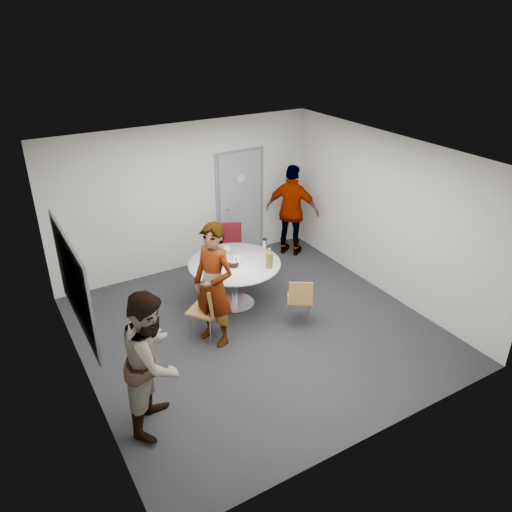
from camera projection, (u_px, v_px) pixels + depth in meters
floor at (256, 329)px, 7.66m from camera, size 5.00×5.00×0.00m
ceiling at (257, 157)px, 6.44m from camera, size 5.00×5.00×0.00m
wall_back at (186, 198)px, 8.97m from camera, size 5.00×0.00×5.00m
wall_left at (75, 298)px, 5.91m from camera, size 0.00×5.00×5.00m
wall_right at (387, 217)px, 8.18m from camera, size 0.00×5.00×5.00m
wall_front at (380, 342)px, 5.12m from camera, size 5.00×0.00×5.00m
door at (240, 204)px, 9.60m from camera, size 1.02×0.17×2.12m
whiteboard at (74, 282)px, 6.04m from camera, size 0.04×1.90×1.25m
table at (236, 268)px, 8.02m from camera, size 1.48×1.48×1.10m
chair_near_left at (210, 306)px, 7.24m from camera, size 0.61×0.62×0.89m
chair_near_right at (300, 298)px, 7.58m from camera, size 0.53×0.54×0.79m
chair_far at (231, 242)px, 9.14m from camera, size 0.59×0.61×0.92m
person_main at (214, 285)px, 7.01m from camera, size 0.67×0.80×1.86m
person_left at (153, 360)px, 5.60m from camera, size 1.05×1.09×1.76m
person_right at (292, 211)px, 9.63m from camera, size 1.00×1.11×1.81m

